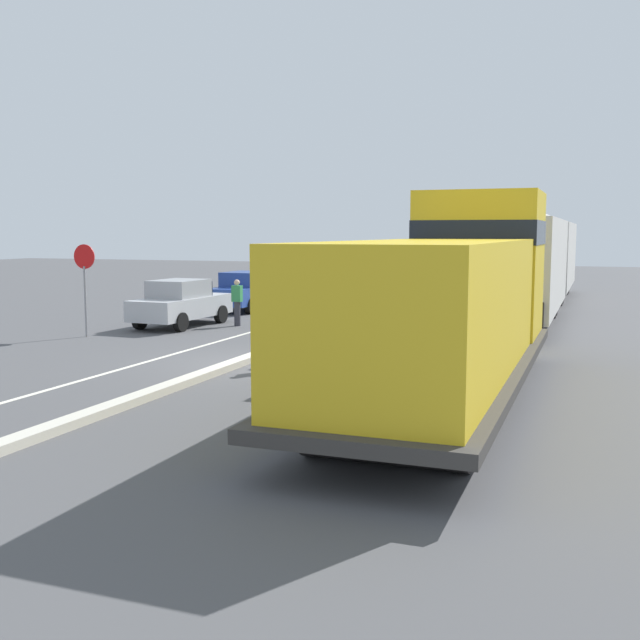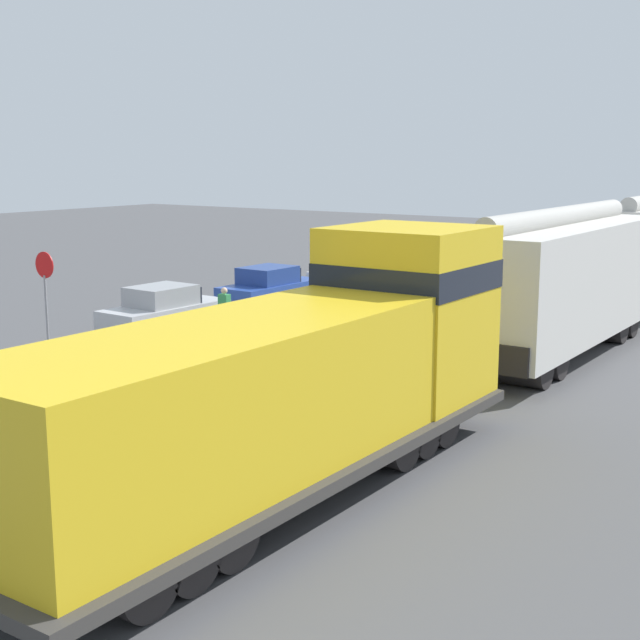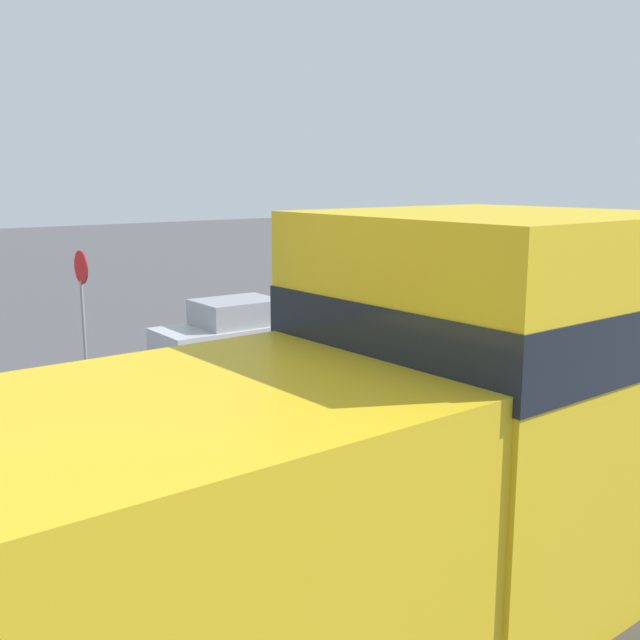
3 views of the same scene
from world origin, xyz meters
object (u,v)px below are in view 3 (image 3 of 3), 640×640
Objects in this scene: locomotive at (124,603)px; pedestrian_by_cars at (311,339)px; parked_car_blue at (402,306)px; parked_car_white at (518,290)px; parked_car_silver at (241,332)px; cyclist at (126,484)px; stop_sign at (82,288)px.

locomotive is 7.17× the size of pedestrian_by_cars.
parked_car_white is (0.07, 5.32, 0.00)m from parked_car_blue.
locomotive is at bearing -35.52° from parked_car_silver.
parked_car_silver is 2.63× the size of pedestrian_by_cars.
parked_car_silver is 5.62m from parked_car_blue.
parked_car_blue is 2.47× the size of cyclist.
cyclist is (7.07, -11.63, 0.00)m from parked_car_blue.
locomotive is at bearing -19.81° from stop_sign.
parked_car_blue is at bearing 92.13° from parked_car_silver.
locomotive is 4.45m from cyclist.
parked_car_silver is at bearing -156.98° from pedestrian_by_cars.
cyclist is (6.86, -6.01, 0.00)m from parked_car_silver.
locomotive is 2.74× the size of parked_car_blue.
parked_car_silver is 1.94m from pedestrian_by_cars.
parked_car_silver is 9.12m from cyclist.
cyclist is 0.60× the size of stop_sign.
cyclist reaches higher than parked_car_silver.
parked_car_blue is at bearing 82.41° from stop_sign.
parked_car_blue is 0.99× the size of parked_car_white.
pedestrian_by_cars is at bearing 126.83° from cyclist.
stop_sign is (-1.40, -3.33, 1.21)m from parked_car_silver.
parked_car_white is at bearing 89.26° from parked_car_blue.
pedestrian_by_cars is (-5.07, 6.77, 0.03)m from cyclist.
parked_car_silver is at bearing 144.48° from locomotive.
locomotive is at bearing -59.53° from parked_car_white.
pedestrian_by_cars is at bearing -67.66° from parked_car_blue.
pedestrian_by_cars is (3.19, 4.09, -1.18)m from stop_sign.
cyclist is at bearing -67.56° from parked_car_white.
parked_car_white is (-0.14, 10.94, 0.00)m from parked_car_silver.
locomotive is 4.03× the size of stop_sign.
pedestrian_by_cars is (2.00, -4.86, 0.03)m from parked_car_blue.
cyclist is at bearing -53.17° from pedestrian_by_cars.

